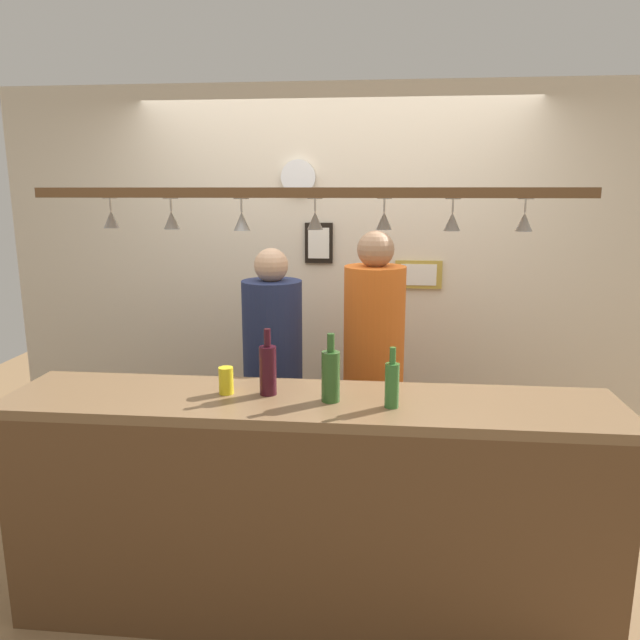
{
  "coord_description": "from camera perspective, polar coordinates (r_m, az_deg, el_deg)",
  "views": [
    {
      "loc": [
        0.3,
        -2.82,
        1.94
      ],
      "look_at": [
        0.0,
        0.1,
        1.3
      ],
      "focal_mm": 33.66,
      "sensor_mm": 36.0,
      "label": 1
    }
  ],
  "objects": [
    {
      "name": "bottle_champagne_green",
      "position": [
        2.58,
        1.02,
        -5.23
      ],
      "size": [
        0.08,
        0.08,
        0.3
      ],
      "color": "#2D5623",
      "rests_on": "bar_counter"
    },
    {
      "name": "hanging_wineglass_center_left",
      "position": [
        2.53,
        -7.45,
        9.39
      ],
      "size": [
        0.07,
        0.07,
        0.13
      ],
      "color": "silver",
      "rests_on": "overhead_glass_rack"
    },
    {
      "name": "drink_can",
      "position": [
        2.72,
        -8.92,
        -5.7
      ],
      "size": [
        0.07,
        0.07,
        0.12
      ],
      "primitive_type": "cylinder",
      "color": "yellow",
      "rests_on": "bar_counter"
    },
    {
      "name": "person_left_navy_shirt",
      "position": [
        3.46,
        -4.5,
        -3.91
      ],
      "size": [
        0.34,
        0.34,
        1.63
      ],
      "color": "#2D334C",
      "rests_on": "ground_plane"
    },
    {
      "name": "hanging_wineglass_right",
      "position": [
        2.54,
        12.46,
        9.23
      ],
      "size": [
        0.07,
        0.07,
        0.13
      ],
      "color": "silver",
      "rests_on": "overhead_glass_rack"
    },
    {
      "name": "hanging_wineglass_far_left",
      "position": [
        2.83,
        -19.24,
        9.12
      ],
      "size": [
        0.07,
        0.07,
        0.13
      ],
      "color": "silver",
      "rests_on": "overhead_glass_rack"
    },
    {
      "name": "hanging_wineglass_center",
      "position": [
        2.57,
        -0.47,
        9.53
      ],
      "size": [
        0.07,
        0.07,
        0.13
      ],
      "color": "silver",
      "rests_on": "overhead_glass_rack"
    },
    {
      "name": "picture_frame_lower_pair",
      "position": [
        3.92,
        9.34,
        4.29
      ],
      "size": [
        0.3,
        0.02,
        0.18
      ],
      "color": "#B29338",
      "rests_on": "back_wall"
    },
    {
      "name": "ground_plane",
      "position": [
        3.44,
        -0.18,
        -22.1
      ],
      "size": [
        8.0,
        8.0,
        0.0
      ],
      "primitive_type": "plane",
      "color": "olive"
    },
    {
      "name": "back_wall",
      "position": [
        3.99,
        1.46,
        3.0
      ],
      "size": [
        4.4,
        0.06,
        2.6
      ],
      "primitive_type": "cube",
      "color": "beige",
      "rests_on": "ground_plane"
    },
    {
      "name": "hanging_wineglass_left",
      "position": [
        2.68,
        -13.93,
        9.29
      ],
      "size": [
        0.07,
        0.07,
        0.13
      ],
      "color": "silver",
      "rests_on": "overhead_glass_rack"
    },
    {
      "name": "bottle_beer_green_import",
      "position": [
        2.53,
        6.86,
        -6.02
      ],
      "size": [
        0.06,
        0.06,
        0.26
      ],
      "color": "#336B2D",
      "rests_on": "bar_counter"
    },
    {
      "name": "overhead_glass_rack",
      "position": [
        2.54,
        -0.94,
        12.03
      ],
      "size": [
        2.2,
        0.36,
        0.04
      ],
      "primitive_type": "cube",
      "color": "brown"
    },
    {
      "name": "hanging_wineglass_center_right",
      "position": [
        2.58,
        6.11,
        9.48
      ],
      "size": [
        0.07,
        0.07,
        0.13
      ],
      "color": "silver",
      "rests_on": "overhead_glass_rack"
    },
    {
      "name": "bottle_wine_dark_red",
      "position": [
        2.67,
        -4.98,
        -4.65
      ],
      "size": [
        0.08,
        0.08,
        0.3
      ],
      "color": "#380F19",
      "rests_on": "bar_counter"
    },
    {
      "name": "hanging_wineglass_far_right",
      "position": [
        2.59,
        18.85,
        8.91
      ],
      "size": [
        0.07,
        0.07,
        0.13
      ],
      "color": "silver",
      "rests_on": "overhead_glass_rack"
    },
    {
      "name": "bar_counter",
      "position": [
        2.64,
        -1.39,
        -15.65
      ],
      "size": [
        2.7,
        0.55,
        1.05
      ],
      "color": "brown",
      "rests_on": "ground_plane"
    },
    {
      "name": "person_right_orange_shirt",
      "position": [
        3.39,
        5.13,
        -3.13
      ],
      "size": [
        0.34,
        0.34,
        1.73
      ],
      "color": "#2D334C",
      "rests_on": "ground_plane"
    },
    {
      "name": "picture_frame_crest",
      "position": [
        3.92,
        -0.11,
        7.33
      ],
      "size": [
        0.18,
        0.02,
        0.26
      ],
      "color": "black",
      "rests_on": "back_wall"
    },
    {
      "name": "wall_clock",
      "position": [
        3.91,
        -2.08,
        13.41
      ],
      "size": [
        0.22,
        0.03,
        0.22
      ],
      "primitive_type": "cylinder",
      "rotation": [
        1.57,
        0.0,
        0.0
      ],
      "color": "white",
      "rests_on": "back_wall"
    }
  ]
}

